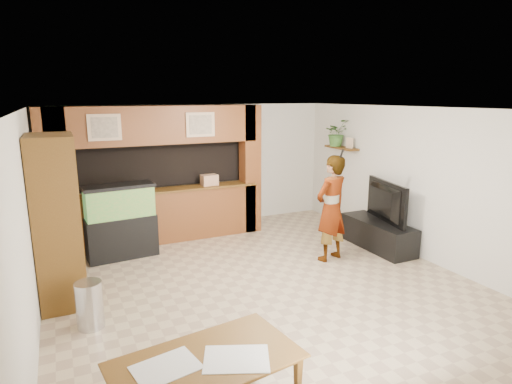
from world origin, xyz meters
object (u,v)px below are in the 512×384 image
aquarium (121,222)px  person (331,208)px  pantry_cabinet (57,221)px  television (380,202)px

aquarium → person: 3.63m
pantry_cabinet → television: pantry_cabinet is taller
aquarium → person: (3.24, -1.61, 0.27)m
pantry_cabinet → television: 5.36m
pantry_cabinet → aquarium: size_ratio=1.76×
pantry_cabinet → aquarium: bearing=54.3°
television → aquarium: bearing=83.1°
pantry_cabinet → television: (5.35, -0.16, -0.26)m
aquarium → person: size_ratio=0.71×
aquarium → television: aquarium is taller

